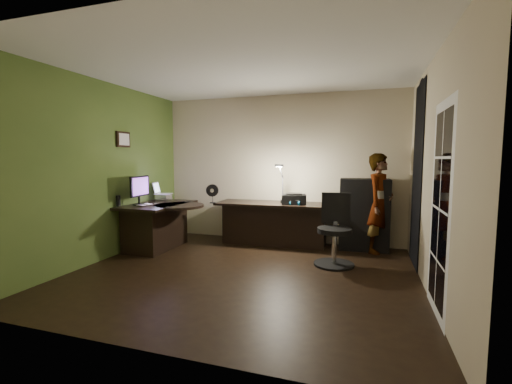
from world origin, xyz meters
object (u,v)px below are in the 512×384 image
(desk_left, at_px, (158,226))
(monitor, at_px, (139,194))
(cabinet, at_px, (364,214))
(office_chair, at_px, (335,230))
(desk_right, at_px, (273,224))
(person, at_px, (380,203))

(desk_left, relative_size, monitor, 2.57)
(cabinet, distance_m, office_chair, 1.12)
(monitor, distance_m, office_chair, 3.17)
(desk_left, distance_m, desk_right, 2.01)
(desk_right, height_order, person, person)
(monitor, distance_m, person, 3.94)
(desk_left, height_order, desk_right, desk_left)
(desk_left, xyz_separation_m, cabinet, (3.36, 1.00, 0.22))
(monitor, height_order, office_chair, monitor)
(desk_left, bearing_deg, office_chair, -0.98)
(desk_right, distance_m, office_chair, 1.46)
(cabinet, xyz_separation_m, office_chair, (-0.40, -1.05, -0.08))
(monitor, bearing_deg, desk_right, 23.93)
(desk_left, xyz_separation_m, person, (3.60, 0.90, 0.43))
(desk_left, bearing_deg, person, 13.94)
(desk_left, xyz_separation_m, monitor, (-0.16, -0.28, 0.57))
(desk_right, bearing_deg, monitor, -151.92)
(desk_right, bearing_deg, cabinet, 3.87)
(desk_left, relative_size, cabinet, 1.11)
(cabinet, relative_size, person, 0.74)
(desk_right, xyz_separation_m, office_chair, (1.15, -0.90, 0.14))
(desk_left, relative_size, desk_right, 0.66)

